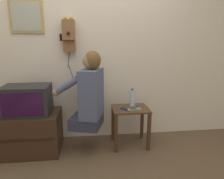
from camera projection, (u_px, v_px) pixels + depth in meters
name	position (u px, v px, depth m)	size (l,w,h in m)	color
wall_back	(89.00, 49.00, 2.73)	(6.80, 0.05, 2.55)	silver
side_table	(130.00, 117.00, 2.65)	(0.47, 0.39, 0.53)	#51331E
person	(90.00, 94.00, 2.42)	(0.62, 0.54, 0.94)	#2D3347
tv_stand	(31.00, 132.00, 2.53)	(0.73, 0.53, 0.51)	#382316
television	(27.00, 100.00, 2.42)	(0.55, 0.39, 0.35)	#232326
wall_phone_antique	(69.00, 36.00, 2.58)	(0.20, 0.19, 0.81)	brown
framed_picture	(27.00, 17.00, 2.51)	(0.41, 0.03, 0.40)	tan
cell_phone_held	(125.00, 109.00, 2.56)	(0.12, 0.14, 0.01)	navy
cell_phone_spare	(137.00, 107.00, 2.65)	(0.06, 0.13, 0.01)	silver
water_bottle	(132.00, 98.00, 2.68)	(0.07, 0.07, 0.24)	silver
toothbrush	(134.00, 110.00, 2.52)	(0.18, 0.02, 0.02)	#4CBF66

